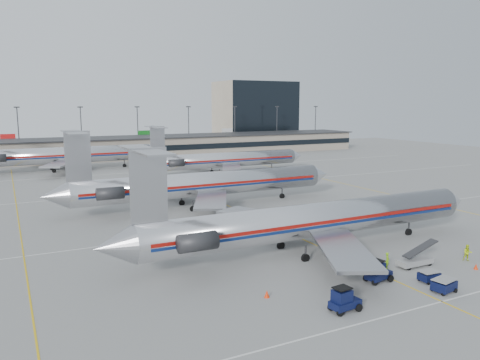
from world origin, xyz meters
TOP-DOWN VIEW (x-y plane):
  - ground at (0.00, 0.00)m, footprint 260.00×260.00m
  - apron_markings at (0.00, 10.00)m, footprint 160.00×0.15m
  - terminal at (0.00, 97.97)m, footprint 162.00×17.00m
  - light_mast_row at (0.00, 112.00)m, footprint 163.60×0.40m
  - distant_building at (62.00, 128.00)m, footprint 30.00×20.00m
  - jet_foreground at (-2.23, -2.30)m, footprint 46.72×27.51m
  - jet_second_row at (-4.28, 24.27)m, footprint 47.57×28.01m
  - jet_third_row at (13.73, 54.49)m, footprint 41.76×25.69m
  - jet_back_row at (-18.81, 76.89)m, footprint 47.99×29.52m
  - tug_left at (-8.37, -15.82)m, footprint 2.58×1.48m
  - tug_center at (-1.69, -12.33)m, footprint 2.71×1.69m
  - cart_inner at (2.55, -14.41)m, footprint 1.82×1.29m
  - cart_outer at (1.81, -16.64)m, footprint 2.25×1.74m
  - belt_loader at (4.73, -10.82)m, footprint 4.54×1.42m
  - ramp_worker_near at (1.65, -10.12)m, footprint 0.68×0.71m
  - ramp_worker_far at (10.68, -12.09)m, footprint 1.06×1.04m
  - cone_right at (9.26, -14.17)m, footprint 0.46×0.46m
  - cone_left at (-12.34, -10.82)m, footprint 0.59×0.59m

SIDE VIEW (x-z plane):
  - ground at x=0.00m, z-range 0.00..0.00m
  - apron_markings at x=0.00m, z-range 0.00..0.02m
  - cone_right at x=9.26m, z-range 0.00..0.55m
  - cone_left at x=-12.34m, z-range 0.00..0.62m
  - cart_inner at x=2.55m, z-range 0.03..1.04m
  - cart_outer at x=1.81m, z-range 0.04..1.19m
  - belt_loader at x=4.73m, z-range -0.56..1.85m
  - ramp_worker_near at x=1.65m, z-range 0.00..1.63m
  - ramp_worker_far at x=10.68m, z-range 0.00..1.72m
  - tug_left at x=-8.37m, z-range -0.09..1.92m
  - tug_center at x=-1.69m, z-range -0.09..1.96m
  - terminal at x=0.00m, z-range 0.03..6.28m
  - jet_third_row at x=13.73m, z-range -2.39..9.02m
  - jet_foreground at x=-2.23m, z-range -2.57..9.66m
  - jet_second_row at x=-4.28m, z-range -2.61..9.84m
  - jet_back_row at x=-18.81m, z-range -2.75..10.37m
  - light_mast_row at x=0.00m, z-range 0.94..16.22m
  - distant_building at x=62.00m, z-range 0.00..25.00m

